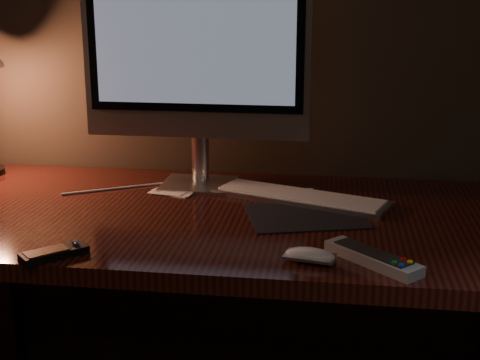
# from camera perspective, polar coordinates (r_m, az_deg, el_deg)

# --- Properties ---
(desk) EXTENTS (1.60, 0.75, 0.75)m
(desk) POSITION_cam_1_polar(r_m,az_deg,el_deg) (1.72, -1.35, -6.11)
(desk) COLOR #38120C
(desk) RESTS_ON ground
(monitor) EXTENTS (0.60, 0.18, 0.63)m
(monitor) POSITION_cam_1_polar(r_m,az_deg,el_deg) (1.76, -3.80, 11.14)
(monitor) COLOR silver
(monitor) RESTS_ON desk
(keyboard) EXTENTS (0.47, 0.28, 0.02)m
(keyboard) POSITION_cam_1_polar(r_m,az_deg,el_deg) (1.71, 5.17, -1.43)
(keyboard) COLOR silver
(keyboard) RESTS_ON desk
(mousepad) EXTENTS (0.31, 0.28, 0.00)m
(mousepad) POSITION_cam_1_polar(r_m,az_deg,el_deg) (1.59, 5.59, -3.08)
(mousepad) COLOR black
(mousepad) RESTS_ON desk
(mouse) EXTENTS (0.11, 0.07, 0.02)m
(mouse) POSITION_cam_1_polar(r_m,az_deg,el_deg) (1.32, 5.98, -6.55)
(mouse) COLOR white
(mouse) RESTS_ON desk
(media_remote) EXTENTS (0.13, 0.13, 0.02)m
(media_remote) POSITION_cam_1_polar(r_m,az_deg,el_deg) (1.39, -15.58, -6.01)
(media_remote) COLOR black
(media_remote) RESTS_ON desk
(tv_remote) EXTENTS (0.19, 0.19, 0.03)m
(tv_remote) POSITION_cam_1_polar(r_m,az_deg,el_deg) (1.33, 11.24, -6.50)
(tv_remote) COLOR gray
(tv_remote) RESTS_ON desk
(papers) EXTENTS (0.13, 0.11, 0.01)m
(papers) POSITION_cam_1_polar(r_m,az_deg,el_deg) (1.78, -5.71, -0.95)
(papers) COLOR white
(papers) RESTS_ON desk
(cable) EXTENTS (0.63, 0.22, 0.01)m
(cable) POSITION_cam_1_polar(r_m,az_deg,el_deg) (1.79, -4.44, -0.84)
(cable) COLOR white
(cable) RESTS_ON desk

